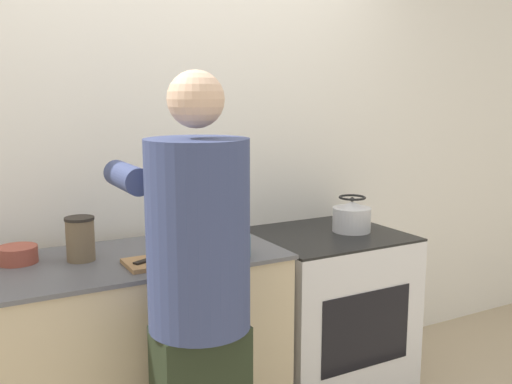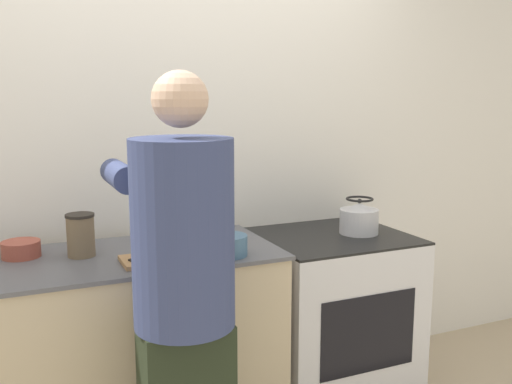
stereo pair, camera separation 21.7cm
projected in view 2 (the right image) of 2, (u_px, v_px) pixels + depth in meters
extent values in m
cube|color=white|center=(179.00, 153.00, 2.95)|extent=(8.00, 0.05, 2.60)
cube|color=#C6B28E|center=(126.00, 355.00, 2.55)|extent=(1.34, 0.63, 0.90)
cube|color=#56565B|center=(122.00, 257.00, 2.48)|extent=(1.36, 0.65, 0.02)
cube|color=silver|center=(331.00, 318.00, 3.01)|extent=(0.75, 0.68, 0.88)
cube|color=black|center=(333.00, 236.00, 2.94)|extent=(0.75, 0.68, 0.01)
cube|color=black|center=(368.00, 334.00, 2.70)|extent=(0.52, 0.01, 0.39)
cylinder|color=navy|center=(183.00, 234.00, 1.97)|extent=(0.36, 0.36, 0.66)
sphere|color=#D1A889|center=(180.00, 99.00, 1.89)|extent=(0.19, 0.19, 0.19)
cylinder|color=navy|center=(120.00, 176.00, 2.16)|extent=(0.10, 0.30, 0.10)
cylinder|color=navy|center=(196.00, 171.00, 2.28)|extent=(0.10, 0.30, 0.10)
cube|color=#A87A4C|center=(157.00, 259.00, 2.38)|extent=(0.29, 0.19, 0.02)
cube|color=silver|center=(157.00, 254.00, 2.41)|extent=(0.13, 0.08, 0.01)
cube|color=black|center=(138.00, 259.00, 2.34)|extent=(0.08, 0.06, 0.01)
cylinder|color=silver|center=(359.00, 221.00, 2.96)|extent=(0.20, 0.20, 0.13)
cone|color=silver|center=(359.00, 206.00, 2.94)|extent=(0.16, 0.16, 0.03)
sphere|color=black|center=(360.00, 201.00, 2.94)|extent=(0.02, 0.02, 0.02)
torus|color=black|center=(360.00, 199.00, 2.94)|extent=(0.14, 0.14, 0.01)
cylinder|color=#9E4738|center=(21.00, 249.00, 2.44)|extent=(0.16, 0.16, 0.07)
cylinder|color=#426684|center=(227.00, 245.00, 2.46)|extent=(0.18, 0.18, 0.09)
cylinder|color=#756047|center=(81.00, 236.00, 2.44)|extent=(0.12, 0.12, 0.17)
cylinder|color=#28231E|center=(80.00, 215.00, 2.43)|extent=(0.12, 0.12, 0.01)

